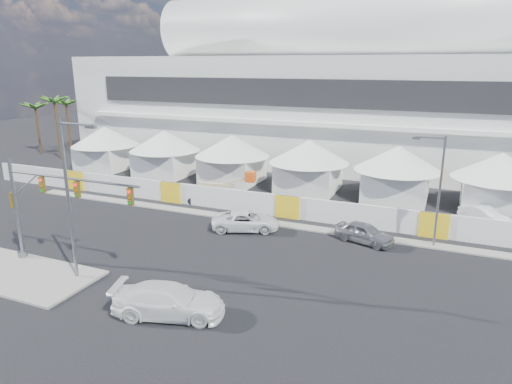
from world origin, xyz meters
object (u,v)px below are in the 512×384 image
at_px(traffic_mast, 41,206).
at_px(streetlight_median, 71,190).
at_px(sedan_silver, 364,233).
at_px(pickup_curb, 246,221).
at_px(pickup_near, 169,301).
at_px(lot_car_a, 484,215).
at_px(boom_lift, 212,195).
at_px(streetlight_curb, 438,184).

bearing_deg(traffic_mast, streetlight_median, -13.14).
distance_m(sedan_silver, pickup_curb, 9.42).
bearing_deg(streetlight_median, sedan_silver, 40.57).
distance_m(pickup_curb, traffic_mast, 15.16).
distance_m(sedan_silver, traffic_mast, 22.85).
relative_size(pickup_near, lot_car_a, 1.42).
xyz_separation_m(sedan_silver, boom_lift, (-15.35, 4.18, 0.16)).
xyz_separation_m(pickup_curb, boom_lift, (-5.99, 5.24, 0.16)).
xyz_separation_m(sedan_silver, lot_car_a, (8.60, 8.39, -0.07)).
relative_size(lot_car_a, traffic_mast, 0.40).
relative_size(pickup_curb, lot_car_a, 1.30).
relative_size(sedan_silver, boom_lift, 0.66).
bearing_deg(pickup_near, lot_car_a, -52.02).
bearing_deg(sedan_silver, streetlight_curb, -58.89).
bearing_deg(pickup_curb, pickup_near, 165.10).
height_order(pickup_near, streetlight_curb, streetlight_curb).
bearing_deg(lot_car_a, streetlight_median, 170.36).
relative_size(traffic_mast, streetlight_median, 1.08).
bearing_deg(pickup_near, streetlight_curb, -54.94).
xyz_separation_m(sedan_silver, streetlight_median, (-15.37, -13.16, 5.05)).
bearing_deg(traffic_mast, pickup_near, -11.68).
relative_size(traffic_mast, boom_lift, 1.56).
bearing_deg(streetlight_median, traffic_mast, 166.86).
xyz_separation_m(sedan_silver, pickup_curb, (-9.36, -1.06, -0.01)).
relative_size(streetlight_curb, boom_lift, 1.21).
relative_size(lot_car_a, boom_lift, 0.62).
height_order(pickup_near, traffic_mast, traffic_mast).
relative_size(sedan_silver, pickup_curb, 0.82).
distance_m(traffic_mast, boom_lift, 17.19).
height_order(pickup_near, boom_lift, boom_lift).
xyz_separation_m(sedan_silver, traffic_mast, (-18.95, -12.32, 3.34)).
relative_size(lot_car_a, streetlight_median, 0.43).
distance_m(pickup_curb, streetlight_curb, 14.83).
bearing_deg(traffic_mast, pickup_curb, 49.58).
bearing_deg(streetlight_curb, lot_car_a, 61.81).
bearing_deg(boom_lift, streetlight_curb, -15.19).
bearing_deg(boom_lift, pickup_curb, -47.86).
relative_size(pickup_near, traffic_mast, 0.56).
relative_size(pickup_near, streetlight_median, 0.61).
bearing_deg(streetlight_curb, streetlight_median, -144.50).
xyz_separation_m(pickup_near, streetlight_median, (-7.61, 1.48, 4.94)).
xyz_separation_m(sedan_silver, pickup_near, (-7.76, -14.63, 0.11)).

